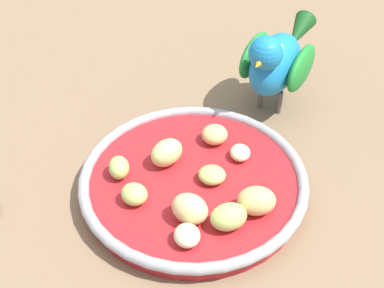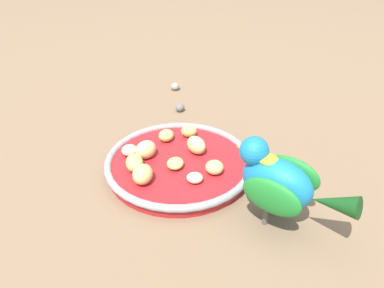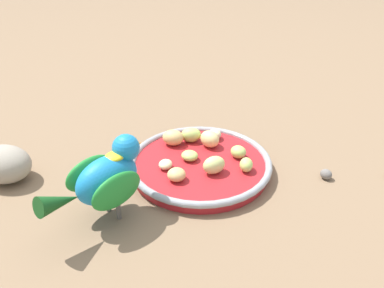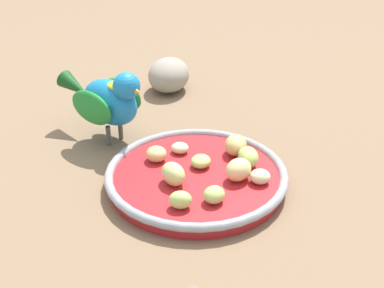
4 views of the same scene
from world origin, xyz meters
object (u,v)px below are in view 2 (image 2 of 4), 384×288
object	(u,v)px
apple_piece_5	(175,163)
apple_piece_7	(189,131)
apple_piece_4	(197,176)
apple_piece_8	(130,150)
apple_piece_2	(166,135)
pebble_1	(180,108)
feeding_bowl	(179,164)
apple_piece_6	(196,145)
apple_piece_1	(135,163)
apple_piece_3	(143,174)
parrot	(279,181)
apple_piece_9	(214,167)
pebble_0	(175,86)
apple_piece_0	(146,149)

from	to	relation	value
apple_piece_5	apple_piece_7	world-z (taller)	apple_piece_7
apple_piece_4	apple_piece_8	size ratio (longest dim) A/B	0.93
apple_piece_2	pebble_1	world-z (taller)	apple_piece_2
feeding_bowl	apple_piece_5	world-z (taller)	apple_piece_5
apple_piece_6	pebble_1	world-z (taller)	apple_piece_6
apple_piece_5	pebble_1	xyz separation A→B (m)	(-0.14, 0.17, -0.02)
apple_piece_1	apple_piece_3	world-z (taller)	apple_piece_3
apple_piece_3	apple_piece_8	world-z (taller)	apple_piece_3
apple_piece_6	apple_piece_7	distance (m)	0.05
feeding_bowl	apple_piece_5	xyz separation A→B (m)	(0.01, -0.02, 0.01)
feeding_bowl	apple_piece_5	distance (m)	0.02
apple_piece_4	apple_piece_1	bearing A→B (deg)	-155.87
apple_piece_1	parrot	xyz separation A→B (m)	(0.21, 0.06, 0.04)
apple_piece_1	parrot	size ratio (longest dim) A/B	0.21
apple_piece_8	apple_piece_2	bearing A→B (deg)	77.54
apple_piece_6	feeding_bowl	bearing A→B (deg)	-98.96
apple_piece_5	feeding_bowl	bearing A→B (deg)	113.72
apple_piece_9	apple_piece_1	bearing A→B (deg)	-143.90
apple_piece_6	pebble_0	world-z (taller)	apple_piece_6
feeding_bowl	apple_piece_3	bearing A→B (deg)	-94.31
apple_piece_6	apple_piece_9	distance (m)	0.06
apple_piece_3	apple_piece_7	xyz separation A→B (m)	(-0.03, 0.14, -0.00)
apple_piece_1	apple_piece_4	bearing A→B (deg)	24.13
feeding_bowl	apple_piece_6	size ratio (longest dim) A/B	6.39
apple_piece_3	apple_piece_4	size ratio (longest dim) A/B	1.55
parrot	apple_piece_2	bearing A→B (deg)	-12.52
apple_piece_7	apple_piece_5	bearing A→B (deg)	-62.96
apple_piece_7	apple_piece_9	distance (m)	0.11
apple_piece_1	apple_piece_4	world-z (taller)	apple_piece_1
apple_piece_6	pebble_1	bearing A→B (deg)	139.38
feeding_bowl	apple_piece_8	bearing A→B (deg)	-152.52
feeding_bowl	parrot	xyz separation A→B (m)	(0.18, -0.01, 0.06)
feeding_bowl	pebble_1	world-z (taller)	feeding_bowl
apple_piece_7	apple_piece_8	distance (m)	0.11
apple_piece_2	parrot	xyz separation A→B (m)	(0.23, -0.04, 0.04)
apple_piece_3	apple_piece_5	xyz separation A→B (m)	(0.01, 0.06, -0.01)
parrot	pebble_1	world-z (taller)	parrot
apple_piece_2	parrot	world-z (taller)	parrot
apple_piece_6	parrot	xyz separation A→B (m)	(0.17, -0.04, 0.04)
pebble_0	pebble_1	xyz separation A→B (m)	(0.08, -0.07, -0.00)
apple_piece_8	apple_piece_9	distance (m)	0.14
apple_piece_0	pebble_1	distance (m)	0.20
apple_piece_1	apple_piece_6	bearing A→B (deg)	66.52
apple_piece_1	apple_piece_7	xyz separation A→B (m)	(0.00, 0.13, -0.00)
apple_piece_5	apple_piece_9	size ratio (longest dim) A/B	0.98
apple_piece_6	apple_piece_5	bearing A→B (deg)	-88.03
apple_piece_0	apple_piece_5	bearing A→B (deg)	6.92
apple_piece_8	pebble_0	size ratio (longest dim) A/B	1.28
apple_piece_2	apple_piece_6	world-z (taller)	apple_piece_6
apple_piece_0	apple_piece_9	world-z (taller)	apple_piece_0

